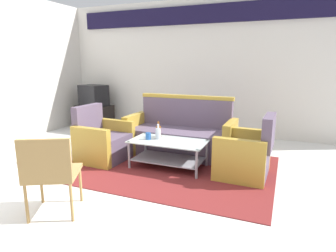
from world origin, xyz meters
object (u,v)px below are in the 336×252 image
Objects in this scene: cup at (148,136)px; wicker_chair at (50,170)px; television at (94,95)px; bottle_brown at (158,131)px; couch at (181,136)px; armchair_left at (103,142)px; coffee_table at (168,150)px; armchair_right at (245,156)px; tv_stand at (95,116)px; bottle_clear at (158,133)px.

wicker_chair is at bearing -98.36° from cup.
bottle_brown is at bearing 159.55° from television.
couch is 2.12× the size of armchair_left.
television is at bearing 141.32° from cup.
couch is 2.87m from television.
coffee_table is 11.00× the size of cup.
armchair_right is at bearing 169.71° from television.
armchair_left reaches higher than cup.
coffee_table is at bearing 8.46° from cup.
tv_stand is (-2.35, 1.88, -0.20)m from cup.
wicker_chair reaches higher than bottle_clear.
bottle_clear is at bearing 32.41° from cup.
television is 4.13m from wicker_chair.
bottle_clear is 0.15m from cup.
couch is at bearing 95.10° from coffee_table.
couch reaches higher than bottle_brown.
bottle_clear is at bearing 158.38° from television.
cup is at bearing -114.49° from bottle_brown.
couch is 0.61m from bottle_brown.
bottle_clear is at bearing 80.20° from couch.
tv_stand is (-2.65, 1.84, -0.01)m from coffee_table.
tv_stand is at bearing 66.86° from armchair_right.
armchair_left reaches higher than wicker_chair.
armchair_left is 1.23× the size of television.
couch is 7.49× the size of bottle_brown.
couch reaches higher than wicker_chair.
television reaches higher than bottle_clear.
armchair_right is (1.15, -0.58, -0.03)m from couch.
coffee_table is at bearing -10.45° from bottle_clear.
television reaches higher than tv_stand.
television is (-2.59, 1.15, 0.44)m from couch.
television is 0.82× the size of wicker_chair.
wicker_chair is at bearing -101.90° from bottle_clear.
bottle_brown reaches higher than cup.
bottle_brown is (-0.16, -0.55, 0.19)m from couch.
bottle_brown is at bearing 110.96° from bottle_clear.
armchair_right is 3.53× the size of bottle_brown.
tv_stand is at bearing 90.00° from television.
bottle_clear reaches higher than tv_stand.
cup reaches higher than coffee_table.
bottle_clear is 2.25× the size of cup.
coffee_table is at bearing 96.53° from armchair_left.
wicker_chair is at bearing 139.78° from armchair_right.
armchair_left is (-1.03, -0.76, -0.03)m from couch.
armchair_left is 0.77× the size of coffee_table.
tv_stand reaches higher than coffee_table.
wicker_chair is (-0.24, -1.66, 0.03)m from cup.
bottle_brown is 0.11m from bottle_clear.
coffee_table is 0.36m from cup.
bottle_brown is at bearing -34.90° from tv_stand.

